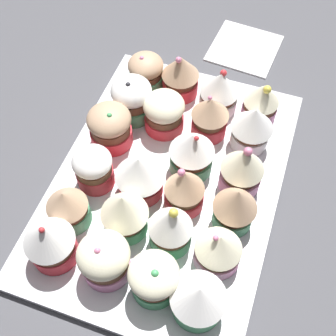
{
  "coord_description": "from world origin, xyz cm",
  "views": [
    {
      "loc": [
        -30.94,
        -10.77,
        54.4
      ],
      "look_at": [
        0.0,
        0.0,
        4.2
      ],
      "focal_mm": 47.2,
      "sensor_mm": 36.0,
      "label": 1
    }
  ],
  "objects": [
    {
      "name": "cupcake_1",
      "position": [
        -9.14,
        -9.63,
        4.49
      ],
      "size": [
        5.86,
        5.86,
        6.77
      ],
      "color": "pink",
      "rests_on": "baking_tray"
    },
    {
      "name": "cupcake_17",
      "position": [
        -15.21,
        9.8,
        5.2
      ],
      "size": [
        6.3,
        6.3,
        7.99
      ],
      "color": "#D1333D",
      "rests_on": "baking_tray"
    },
    {
      "name": "ground_plane",
      "position": [
        0.0,
        0.0,
        -1.5
      ],
      "size": [
        180.0,
        180.0,
        3.0
      ],
      "primitive_type": "cube",
      "color": "#4C4C51"
    },
    {
      "name": "cupcake_3",
      "position": [
        2.46,
        -9.6,
        5.38
      ],
      "size": [
        5.88,
        5.88,
        8.51
      ],
      "color": "pink",
      "rests_on": "baking_tray"
    },
    {
      "name": "cupcake_18",
      "position": [
        -10.01,
        10.11,
        4.55
      ],
      "size": [
        5.4,
        5.4,
        6.67
      ],
      "color": "#4C9E6B",
      "rests_on": "baking_tray"
    },
    {
      "name": "cupcake_11",
      "position": [
        15.34,
        -2.91,
        4.82
      ],
      "size": [
        5.92,
        5.92,
        7.51
      ],
      "color": "white",
      "rests_on": "baking_tray"
    },
    {
      "name": "cupcake_0",
      "position": [
        -15.81,
        -9.15,
        4.8
      ],
      "size": [
        6.61,
        6.61,
        6.87
      ],
      "color": "#4C9E6B",
      "rests_on": "baking_tray"
    },
    {
      "name": "cupcake_15",
      "position": [
        8.92,
        3.72,
        4.5
      ],
      "size": [
        6.13,
        6.13,
        6.51
      ],
      "color": "#D1333D",
      "rests_on": "baking_tray"
    },
    {
      "name": "napkin",
      "position": [
        31.17,
        -3.61,
        0.3
      ],
      "size": [
        12.37,
        12.21,
        0.6
      ],
      "primitive_type": "cube",
      "rotation": [
        0.0,
        0.0,
        -0.08
      ],
      "color": "white",
      "rests_on": "ground_plane"
    },
    {
      "name": "cupcake_7",
      "position": [
        -8.7,
        -3.36,
        5.24
      ],
      "size": [
        5.6,
        5.6,
        8.29
      ],
      "color": "#4C9E6B",
      "rests_on": "baking_tray"
    },
    {
      "name": "cupcake_13",
      "position": [
        -8.73,
        2.71,
        5.33
      ],
      "size": [
        6.13,
        6.13,
        7.83
      ],
      "color": "#4C9E6B",
      "rests_on": "baking_tray"
    },
    {
      "name": "cupcake_5",
      "position": [
        15.49,
        -9.35,
        4.68
      ],
      "size": [
        5.33,
        5.33,
        7.3
      ],
      "color": "pink",
      "rests_on": "baking_tray"
    },
    {
      "name": "cupcake_4",
      "position": [
        10.02,
        -9.18,
        5.19
      ],
      "size": [
        6.13,
        6.13,
        7.52
      ],
      "color": "white",
      "rests_on": "baking_tray"
    },
    {
      "name": "cupcake_6",
      "position": [
        -15.21,
        -3.57,
        4.5
      ],
      "size": [
        6.04,
        6.04,
        6.6
      ],
      "color": "#4C9E6B",
      "rests_on": "baking_tray"
    },
    {
      "name": "cupcake_19",
      "position": [
        -3.52,
        9.44,
        4.54
      ],
      "size": [
        5.39,
        5.39,
        6.52
      ],
      "color": "#D1333D",
      "rests_on": "baking_tray"
    },
    {
      "name": "cupcake_12",
      "position": [
        -14.94,
        2.78,
        4.64
      ],
      "size": [
        6.37,
        6.37,
        7.0
      ],
      "color": "pink",
      "rests_on": "baking_tray"
    },
    {
      "name": "baking_tray",
      "position": [
        0.0,
        0.0,
        0.6
      ],
      "size": [
        43.3,
        30.76,
        1.2
      ],
      "color": "silver",
      "rests_on": "ground_plane"
    },
    {
      "name": "cupcake_9",
      "position": [
        3.0,
        -2.4,
        5.18
      ],
      "size": [
        6.3,
        6.3,
        7.94
      ],
      "color": "#4C9E6B",
      "rests_on": "baking_tray"
    },
    {
      "name": "cupcake_10",
      "position": [
        10.04,
        -2.96,
        4.93
      ],
      "size": [
        5.52,
        5.52,
        7.44
      ],
      "color": "#D1333D",
      "rests_on": "baking_tray"
    },
    {
      "name": "cupcake_2",
      "position": [
        -3.34,
        -10.12,
        5.25
      ],
      "size": [
        5.72,
        5.72,
        7.7
      ],
      "color": "#4C9E6B",
      "rests_on": "baking_tray"
    },
    {
      "name": "cupcake_8",
      "position": [
        -2.87,
        -3.26,
        4.99
      ],
      "size": [
        5.35,
        5.35,
        7.81
      ],
      "color": "#D1333D",
      "rests_on": "baking_tray"
    },
    {
      "name": "cupcake_14",
      "position": [
        -2.76,
        2.99,
        5.14
      ],
      "size": [
        6.76,
        6.76,
        7.47
      ],
      "color": "#D1333D",
      "rests_on": "baking_tray"
    },
    {
      "name": "cupcake_22",
      "position": [
        15.87,
        9.21,
        4.34
      ],
      "size": [
        5.59,
        5.59,
        6.46
      ],
      "color": "#4C9E6B",
      "rests_on": "baking_tray"
    },
    {
      "name": "cupcake_21",
      "position": [
        9.68,
        9.09,
        4.76
      ],
      "size": [
        6.14,
        6.14,
        7.28
      ],
      "color": "#4C9E6B",
      "rests_on": "baking_tray"
    },
    {
      "name": "cupcake_16",
      "position": [
        16.42,
        3.68,
        5.01
      ],
      "size": [
        5.86,
        5.86,
        7.75
      ],
      "color": "#D1333D",
      "rests_on": "baking_tray"
    },
    {
      "name": "cupcake_20",
      "position": [
        3.78,
        10.14,
        4.61
      ],
      "size": [
        6.36,
        6.36,
        6.94
      ],
      "color": "#D1333D",
      "rests_on": "baking_tray"
    }
  ]
}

